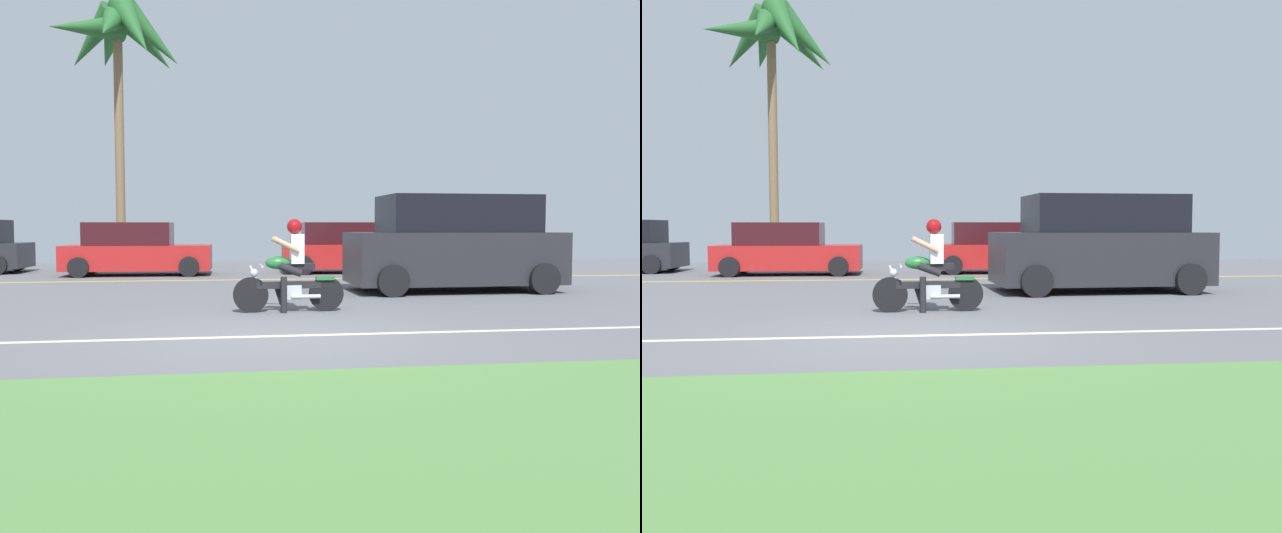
% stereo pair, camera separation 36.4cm
% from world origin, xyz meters
% --- Properties ---
extents(ground, '(56.00, 30.00, 0.04)m').
position_xyz_m(ground, '(0.00, 3.00, -0.02)').
color(ground, slate).
extents(grass_median, '(56.00, 3.80, 0.06)m').
position_xyz_m(grass_median, '(0.00, -4.10, 0.03)').
color(grass_median, '#548442').
rests_on(grass_median, ground).
extents(lane_line_near, '(50.40, 0.12, 0.01)m').
position_xyz_m(lane_line_near, '(0.00, 0.04, 0.00)').
color(lane_line_near, silver).
rests_on(lane_line_near, ground).
extents(lane_line_far, '(50.40, 0.12, 0.01)m').
position_xyz_m(lane_line_far, '(0.00, 8.92, 0.00)').
color(lane_line_far, yellow).
rests_on(lane_line_far, ground).
extents(motorcyclist, '(1.80, 0.59, 1.50)m').
position_xyz_m(motorcyclist, '(0.37, 2.37, 0.64)').
color(motorcyclist, black).
rests_on(motorcyclist, ground).
extents(suv_nearby, '(4.63, 2.27, 2.05)m').
position_xyz_m(suv_nearby, '(4.21, 5.31, 0.99)').
color(suv_nearby, '#232328').
rests_on(suv_nearby, ground).
extents(parked_car_1, '(4.14, 1.87, 1.51)m').
position_xyz_m(parked_car_1, '(-3.18, 11.03, 0.70)').
color(parked_car_1, '#AD1E1E').
rests_on(parked_car_1, ground).
extents(parked_car_2, '(4.13, 1.94, 1.52)m').
position_xyz_m(parked_car_2, '(3.01, 11.13, 0.71)').
color(parked_car_2, '#AD1E1E').
rests_on(parked_car_2, ground).
extents(palm_tree_0, '(4.66, 4.99, 9.27)m').
position_xyz_m(palm_tree_0, '(-4.21, 15.53, 7.83)').
color(palm_tree_0, brown).
rests_on(palm_tree_0, ground).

